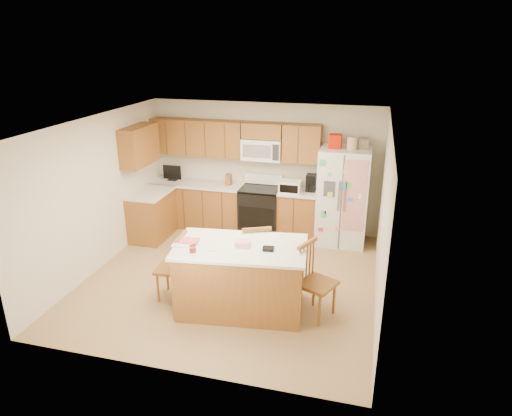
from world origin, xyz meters
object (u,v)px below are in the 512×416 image
(island, at_px, (241,277))
(refrigerator, at_px, (343,196))
(windsor_chair_left, at_px, (173,268))
(stove, at_px, (261,209))
(windsor_chair_right, at_px, (316,283))
(windsor_chair_back, at_px, (255,257))

(island, bearing_deg, refrigerator, 66.10)
(windsor_chair_left, bearing_deg, refrigerator, 49.73)
(stove, relative_size, refrigerator, 0.55)
(windsor_chair_left, bearing_deg, stove, 76.47)
(refrigerator, height_order, island, refrigerator)
(windsor_chair_right, bearing_deg, windsor_chair_back, 151.08)
(stove, relative_size, windsor_chair_left, 1.11)
(stove, xyz_separation_m, windsor_chair_left, (-0.64, -2.68, 0.01))
(refrigerator, distance_m, windsor_chair_right, 2.59)
(windsor_chair_left, bearing_deg, windsor_chair_back, 29.62)
(stove, relative_size, island, 0.59)
(stove, bearing_deg, island, -81.69)
(refrigerator, bearing_deg, windsor_chair_right, -93.11)
(refrigerator, height_order, windsor_chair_left, refrigerator)
(stove, bearing_deg, windsor_chair_back, -78.22)
(windsor_chair_back, bearing_deg, stove, 101.78)
(windsor_chair_back, distance_m, windsor_chair_right, 1.14)
(windsor_chair_right, bearing_deg, refrigerator, 86.89)
(island, xyz_separation_m, windsor_chair_left, (-1.04, 0.04, -0.01))
(island, distance_m, windsor_chair_back, 0.65)
(refrigerator, distance_m, island, 2.93)
(stove, xyz_separation_m, island, (0.40, -2.71, 0.02))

